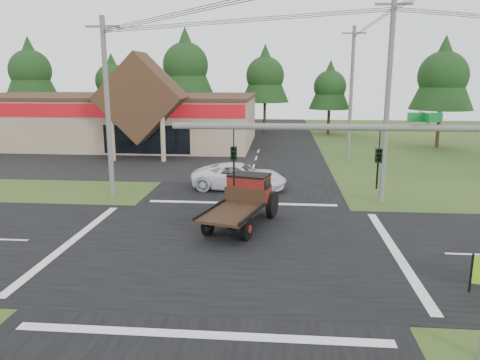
# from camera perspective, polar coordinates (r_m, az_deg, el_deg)

# --- Properties ---
(ground) EXTENTS (120.00, 120.00, 0.00)m
(ground) POSITION_cam_1_polar(r_m,az_deg,el_deg) (20.27, -1.41, -8.19)
(ground) COLOR #2A481A
(ground) RESTS_ON ground
(road_ns) EXTENTS (12.00, 120.00, 0.02)m
(road_ns) POSITION_cam_1_polar(r_m,az_deg,el_deg) (20.26, -1.41, -8.17)
(road_ns) COLOR black
(road_ns) RESTS_ON ground
(road_ew) EXTENTS (120.00, 12.00, 0.02)m
(road_ew) POSITION_cam_1_polar(r_m,az_deg,el_deg) (20.26, -1.41, -8.16)
(road_ew) COLOR black
(road_ew) RESTS_ON ground
(parking_apron) EXTENTS (28.00, 14.00, 0.02)m
(parking_apron) POSITION_cam_1_polar(r_m,az_deg,el_deg) (41.75, -17.83, 2.12)
(parking_apron) COLOR black
(parking_apron) RESTS_ON ground
(cvs_building) EXTENTS (30.40, 18.20, 9.19)m
(cvs_building) POSITION_cam_1_polar(r_m,az_deg,el_deg) (51.76, -15.30, 7.30)
(cvs_building) COLOR gray
(cvs_building) RESTS_ON ground
(traffic_signal_mast) EXTENTS (8.12, 0.24, 7.00)m
(traffic_signal_mast) POSITION_cam_1_polar(r_m,az_deg,el_deg) (12.22, 22.35, -1.49)
(traffic_signal_mast) COLOR #595651
(traffic_signal_mast) RESTS_ON ground
(utility_pole_nw) EXTENTS (2.00, 0.30, 10.50)m
(utility_pole_nw) POSITION_cam_1_polar(r_m,az_deg,el_deg) (28.73, -15.85, 8.54)
(utility_pole_nw) COLOR #595651
(utility_pole_nw) RESTS_ON ground
(utility_pole_ne) EXTENTS (2.00, 0.30, 11.50)m
(utility_pole_ne) POSITION_cam_1_polar(r_m,az_deg,el_deg) (27.48, 17.55, 9.32)
(utility_pole_ne) COLOR #595651
(utility_pole_ne) RESTS_ON ground
(utility_pole_n) EXTENTS (2.00, 0.30, 11.20)m
(utility_pole_n) POSITION_cam_1_polar(r_m,az_deg,el_deg) (41.26, 13.39, 10.27)
(utility_pole_n) COLOR #595651
(utility_pole_n) RESTS_ON ground
(tree_row_a) EXTENTS (6.72, 6.72, 12.12)m
(tree_row_a) POSITION_cam_1_polar(r_m,az_deg,el_deg) (67.04, -24.22, 12.29)
(tree_row_a) COLOR #332316
(tree_row_a) RESTS_ON ground
(tree_row_b) EXTENTS (5.60, 5.60, 10.10)m
(tree_row_b) POSITION_cam_1_polar(r_m,az_deg,el_deg) (64.73, -15.32, 11.77)
(tree_row_b) COLOR #332316
(tree_row_b) RESTS_ON ground
(tree_row_c) EXTENTS (7.28, 7.28, 13.13)m
(tree_row_c) POSITION_cam_1_polar(r_m,az_deg,el_deg) (61.06, -6.65, 13.99)
(tree_row_c) COLOR #332316
(tree_row_c) RESTS_ON ground
(tree_row_d) EXTENTS (6.16, 6.16, 11.11)m
(tree_row_d) POSITION_cam_1_polar(r_m,az_deg,el_deg) (60.85, 3.08, 12.79)
(tree_row_d) COLOR #332316
(tree_row_d) RESTS_ON ground
(tree_row_e) EXTENTS (5.04, 5.04, 9.09)m
(tree_row_e) POSITION_cam_1_polar(r_m,az_deg,el_deg) (59.12, 10.92, 11.29)
(tree_row_e) COLOR #332316
(tree_row_e) RESTS_ON ground
(tree_side_ne) EXTENTS (6.16, 6.16, 11.11)m
(tree_side_ne) POSITION_cam_1_polar(r_m,az_deg,el_deg) (51.33, 23.54, 11.82)
(tree_side_ne) COLOR #332316
(tree_side_ne) RESTS_ON ground
(antique_flatbed_truck) EXTENTS (3.75, 6.20, 2.43)m
(antique_flatbed_truck) POSITION_cam_1_polar(r_m,az_deg,el_deg) (22.54, 0.09, -2.77)
(antique_flatbed_truck) COLOR #4E140B
(antique_flatbed_truck) RESTS_ON ground
(white_pickup) EXTENTS (6.24, 3.31, 1.67)m
(white_pickup) POSITION_cam_1_polar(r_m,az_deg,el_deg) (30.11, -0.07, 0.43)
(white_pickup) COLOR white
(white_pickup) RESTS_ON ground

